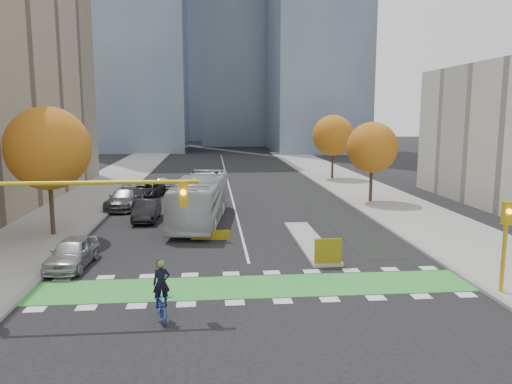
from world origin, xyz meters
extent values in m
plane|color=black|center=(0.00, 0.00, 0.00)|extent=(300.00, 300.00, 0.00)
cube|color=gray|center=(-13.50, 20.00, 0.07)|extent=(7.00, 120.00, 0.15)
cube|color=gray|center=(13.50, 20.00, 0.07)|extent=(7.00, 120.00, 0.15)
cube|color=gray|center=(-10.00, 20.00, 0.07)|extent=(0.30, 120.00, 0.16)
cube|color=gray|center=(10.00, 20.00, 0.07)|extent=(0.30, 120.00, 0.16)
cube|color=green|center=(0.00, 1.50, 0.01)|extent=(20.00, 3.00, 0.01)
cube|color=silver|center=(0.00, 40.00, 0.01)|extent=(0.15, 70.00, 0.01)
cube|color=black|center=(7.50, 30.00, 0.01)|extent=(2.50, 50.00, 0.01)
cube|color=gray|center=(4.00, 9.00, 0.08)|extent=(1.60, 10.00, 0.16)
cube|color=yellow|center=(4.00, 4.20, 0.80)|extent=(1.40, 0.12, 1.30)
cube|color=#47566B|center=(20.00, 85.00, 30.00)|extent=(18.00, 24.00, 60.00)
cube|color=#47566B|center=(-4.00, 140.00, 40.00)|extent=(26.00, 26.00, 80.00)
cylinder|color=#332114|center=(-12.00, 12.00, 2.62)|extent=(0.28, 0.28, 5.25)
sphere|color=#A05D13|center=(-12.00, 12.00, 5.62)|extent=(5.20, 5.20, 5.20)
cylinder|color=#332114|center=(12.00, 22.00, 2.27)|extent=(0.28, 0.28, 4.55)
sphere|color=#A05D13|center=(12.00, 22.00, 4.88)|extent=(4.40, 4.40, 4.40)
cylinder|color=#332114|center=(12.50, 38.00, 2.45)|extent=(0.28, 0.28, 4.90)
sphere|color=#A05D13|center=(12.50, 38.00, 5.25)|extent=(4.80, 4.80, 4.80)
cylinder|color=#BF9914|center=(-6.50, -0.50, 5.10)|extent=(8.20, 0.16, 0.16)
cube|color=#BF9914|center=(-3.00, -0.50, 4.60)|extent=(0.35, 0.28, 1.00)
sphere|color=orange|center=(-3.00, -0.68, 4.70)|extent=(0.22, 0.22, 0.22)
cylinder|color=#BF9914|center=(10.50, -0.50, 2.00)|extent=(0.18, 0.18, 4.00)
cube|color=#BF9914|center=(10.50, -0.50, 3.60)|extent=(0.35, 0.28, 1.00)
sphere|color=orange|center=(10.50, -0.68, 3.70)|extent=(0.22, 0.22, 0.22)
imported|color=navy|center=(-3.83, -1.77, 0.53)|extent=(1.12, 2.11, 1.05)
imported|color=black|center=(-3.83, -1.77, 1.42)|extent=(0.73, 0.56, 1.79)
sphere|color=#597F2D|center=(-3.83, -1.77, 2.16)|extent=(0.30, 0.30, 0.30)
imported|color=#B3B8BC|center=(-2.67, 15.46, 1.70)|extent=(4.27, 12.45, 3.40)
imported|color=#A5A5AB|center=(-9.00, 5.22, 0.77)|extent=(2.11, 4.62, 1.54)
imported|color=black|center=(-6.63, 16.29, 0.75)|extent=(1.69, 4.61, 1.51)
imported|color=#4F5055|center=(-9.00, 21.29, 0.84)|extent=(2.99, 6.02, 1.68)
imported|color=black|center=(-7.97, 26.29, 0.78)|extent=(3.32, 5.92, 1.56)
imported|color=#A09FA4|center=(-6.88, 31.29, 0.71)|extent=(2.16, 4.34, 1.42)
camera|label=1|loc=(-1.90, -20.07, 7.72)|focal=35.00mm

